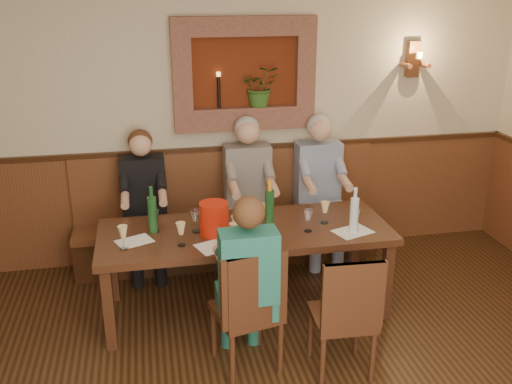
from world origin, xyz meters
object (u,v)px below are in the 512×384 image
dining_table (245,237)px  water_bottle (354,214)px  chair_near_left (247,332)px  person_chair_front (247,298)px  person_bench_left (146,217)px  person_bench_mid (249,206)px  bench (229,230)px  chair_near_right (342,337)px  wine_bottle_green_a (269,208)px  spittoon_bucket (214,218)px  person_bench_right (319,201)px  wine_bottle_green_b (152,214)px

dining_table → water_bottle: (0.86, -0.22, 0.23)m
chair_near_left → person_chair_front: (-0.00, 0.00, 0.28)m
person_bench_left → person_bench_mid: 1.00m
bench → water_bottle: (0.86, -1.16, 0.58)m
chair_near_right → wine_bottle_green_a: 1.20m
bench → person_chair_front: size_ratio=2.19×
person_bench_mid → water_bottle: (0.67, -1.06, 0.29)m
spittoon_bucket → person_bench_right: bearing=37.1°
person_bench_left → spittoon_bucket: bearing=-58.2°
person_bench_right → wine_bottle_green_a: person_bench_right is taller
wine_bottle_green_b → wine_bottle_green_a: bearing=-5.5°
bench → wine_bottle_green_a: 1.13m
spittoon_bucket → water_bottle: 1.13m
wine_bottle_green_a → wine_bottle_green_b: (-0.95, 0.09, -0.01)m
person_bench_mid → wine_bottle_green_b: size_ratio=3.80×
chair_near_right → water_bottle: (0.33, 0.74, 0.63)m
dining_table → chair_near_right: chair_near_right is taller
chair_near_right → person_chair_front: (-0.66, 0.18, 0.29)m
person_bench_right → water_bottle: 1.10m
person_bench_mid → wine_bottle_green_b: 1.23m
person_bench_left → chair_near_right: bearing=-53.4°
dining_table → person_chair_front: size_ratio=1.75×
spittoon_bucket → wine_bottle_green_b: wine_bottle_green_b is taller
person_bench_right → person_chair_front: 1.92m
person_bench_mid → spittoon_bucket: person_bench_mid is taller
dining_table → person_bench_mid: bearing=77.3°
spittoon_bucket → wine_bottle_green_a: (0.47, 0.04, 0.04)m
person_chair_front → water_bottle: 1.19m
dining_table → chair_near_left: bearing=-99.4°
spittoon_bucket → water_bottle: (1.12, -0.18, 0.02)m
person_bench_left → spittoon_bucket: size_ratio=5.26×
person_bench_left → person_bench_right: person_bench_right is taller
person_bench_right → wine_bottle_green_a: bearing=-129.9°
person_bench_right → person_chair_front: bearing=-122.7°
chair_near_left → chair_near_right: 0.68m
chair_near_left → person_bench_mid: size_ratio=0.66×
chair_near_left → person_bench_left: size_ratio=0.70×
person_bench_left → spittoon_bucket: (0.55, -0.88, 0.30)m
wine_bottle_green_b → water_bottle: size_ratio=1.03×
person_bench_mid → wine_bottle_green_b: person_bench_mid is taller
person_bench_right → water_bottle: size_ratio=3.89×
person_bench_mid → spittoon_bucket: (-0.45, -0.88, 0.27)m
wine_bottle_green_a → chair_near_left: bearing=-113.1°
chair_near_left → person_bench_right: 1.95m
wine_bottle_green_a → water_bottle: 0.69m
chair_near_right → wine_bottle_green_a: (-0.32, 0.96, 0.65)m
wine_bottle_green_a → water_bottle: size_ratio=1.10×
bench → chair_near_left: 1.73m
dining_table → person_bench_mid: (0.19, 0.84, -0.06)m
dining_table → chair_near_left: chair_near_left is taller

